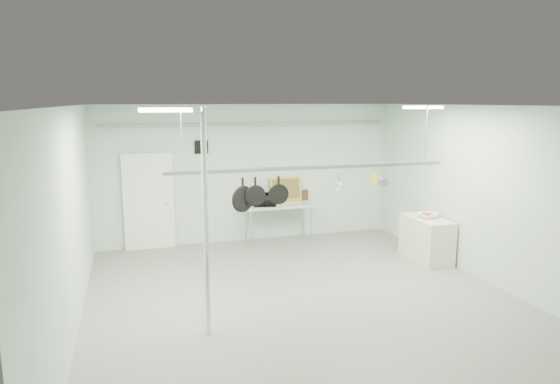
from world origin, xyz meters
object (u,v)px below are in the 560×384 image
object	(u,v)px
chrome_pole	(206,224)
prep_table	(278,207)
pot_rack	(313,166)
fruit_bowl	(427,215)
side_cabinet	(426,239)
microwave	(265,200)
skillet_right	(279,190)
coffee_canister	(275,201)
skillet_left	(243,195)
skillet_mid	(255,191)

from	to	relation	value
chrome_pole	prep_table	world-z (taller)	chrome_pole
pot_rack	fruit_bowl	size ratio (longest dim) A/B	12.18
side_cabinet	pot_rack	size ratio (longest dim) A/B	0.25
prep_table	fruit_bowl	xyz separation A→B (m)	(2.56, -2.18, 0.12)
microwave	skillet_right	world-z (taller)	skillet_right
prep_table	microwave	size ratio (longest dim) A/B	3.13
pot_rack	skillet_right	world-z (taller)	pot_rack
pot_rack	fruit_bowl	xyz separation A→B (m)	(2.96, 1.12, -1.28)
coffee_canister	skillet_left	world-z (taller)	skillet_left
chrome_pole	fruit_bowl	size ratio (longest dim) A/B	8.12
pot_rack	skillet_right	distance (m)	0.69
side_cabinet	skillet_mid	xyz separation A→B (m)	(-3.92, -1.10, 1.40)
microwave	coffee_canister	world-z (taller)	microwave
side_cabinet	skillet_right	size ratio (longest dim) A/B	2.68
microwave	skillet_mid	world-z (taller)	skillet_mid
prep_table	skillet_right	world-z (taller)	skillet_right
fruit_bowl	side_cabinet	bearing A→B (deg)	-113.97
side_cabinet	skillet_mid	distance (m)	4.31
side_cabinet	microwave	size ratio (longest dim) A/B	2.34
prep_table	skillet_right	distance (m)	3.59
microwave	skillet_mid	bearing A→B (deg)	85.44
prep_table	coffee_canister	bearing A→B (deg)	-142.17
prep_table	coffee_canister	xyz separation A→B (m)	(-0.09, -0.07, 0.17)
prep_table	fruit_bowl	distance (m)	3.37
skillet_mid	side_cabinet	bearing A→B (deg)	13.90
microwave	fruit_bowl	xyz separation A→B (m)	(2.90, -2.12, -0.10)
fruit_bowl	skillet_right	world-z (taller)	skillet_right
fruit_bowl	chrome_pole	bearing A→B (deg)	-157.47
coffee_canister	skillet_mid	xyz separation A→B (m)	(-1.28, -3.23, 0.85)
prep_table	skillet_right	bearing A→B (deg)	-106.59
fruit_bowl	skillet_right	bearing A→B (deg)	-162.51
side_cabinet	skillet_left	world-z (taller)	skillet_left
microwave	side_cabinet	bearing A→B (deg)	156.70
skillet_left	skillet_mid	world-z (taller)	same
side_cabinet	microwave	distance (m)	3.64
pot_rack	skillet_left	distance (m)	1.25
chrome_pole	microwave	bearing A→B (deg)	64.64
prep_table	side_cabinet	size ratio (longest dim) A/B	1.33
chrome_pole	side_cabinet	distance (m)	5.37
side_cabinet	skillet_mid	bearing A→B (deg)	-164.33
pot_rack	skillet_left	size ratio (longest dim) A/B	8.58
prep_table	fruit_bowl	bearing A→B (deg)	-40.51
prep_table	side_cabinet	xyz separation A→B (m)	(2.55, -2.20, -0.38)
side_cabinet	skillet_right	distance (m)	3.96
chrome_pole	side_cabinet	xyz separation A→B (m)	(4.85, 2.00, -1.15)
fruit_bowl	skillet_left	xyz separation A→B (m)	(-4.13, -1.12, 0.86)
chrome_pole	pot_rack	bearing A→B (deg)	25.35
microwave	coffee_canister	bearing A→B (deg)	-166.71
skillet_left	chrome_pole	bearing A→B (deg)	-154.12
microwave	skillet_right	distance (m)	3.39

